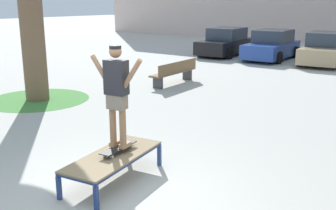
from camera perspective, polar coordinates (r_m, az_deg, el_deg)
name	(u,v)px	position (r m, az deg, el deg)	size (l,w,h in m)	color
ground_plane	(112,200)	(6.27, -7.95, -13.25)	(120.00, 120.00, 0.00)	#B7B5AD
skate_box	(113,158)	(6.69, -7.80, -7.47)	(1.04, 1.99, 0.46)	navy
skateboard	(119,148)	(6.76, -7.08, -6.09)	(0.30, 0.82, 0.09)	black
skater	(117,90)	(6.48, -7.34, 2.18)	(1.00, 0.32, 1.69)	#8E6647
grass_patch_near_left	(38,99)	(12.82, -18.07, 0.77)	(3.07, 3.07, 0.01)	#47893D
car_black	(226,43)	(22.53, 8.26, 8.81)	(2.10, 4.29, 1.50)	black
car_blue	(272,46)	(21.36, 14.62, 8.18)	(2.07, 4.28, 1.50)	#28479E
car_tan	(326,49)	(20.52, 21.64, 7.38)	(2.18, 4.33, 1.50)	tan
park_bench	(175,72)	(14.41, 0.96, 4.76)	(0.55, 2.42, 0.83)	brown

